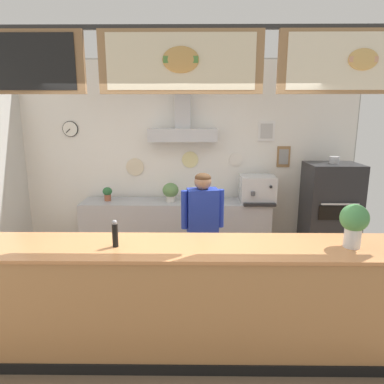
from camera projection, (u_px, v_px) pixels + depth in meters
The scene contains 12 objects.
ground_plane at pixel (183, 325), 3.76m from camera, with size 6.46×6.46×0.00m, color brown.
back_wall_assembly at pixel (187, 152), 5.47m from camera, with size 5.38×2.49×3.06m.
service_counter at pixel (181, 299), 3.25m from camera, with size 4.70×0.70×1.07m.
back_prep_counter at pixel (176, 229), 5.51m from camera, with size 2.92×0.55×0.90m.
pizza_oven at pixel (329, 215), 5.15m from camera, with size 0.75×0.66×1.64m.
shop_worker at pixel (203, 230), 4.24m from camera, with size 0.52×0.27×1.55m.
espresso_machine at pixel (257, 189), 5.32m from camera, with size 0.52×0.52×0.41m.
potted_oregano at pixel (171, 191), 5.34m from camera, with size 0.25×0.25×0.29m.
potted_thyme at pixel (216, 194), 5.35m from camera, with size 0.16×0.16×0.21m.
potted_basil at pixel (107, 193), 5.41m from camera, with size 0.15×0.15×0.21m.
basil_vase at pixel (354, 223), 3.05m from camera, with size 0.25×0.25×0.39m.
pepper_grinder at pixel (115, 234), 3.08m from camera, with size 0.05×0.05×0.25m.
Camera 1 is at (0.13, -3.35, 2.23)m, focal length 32.45 mm.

